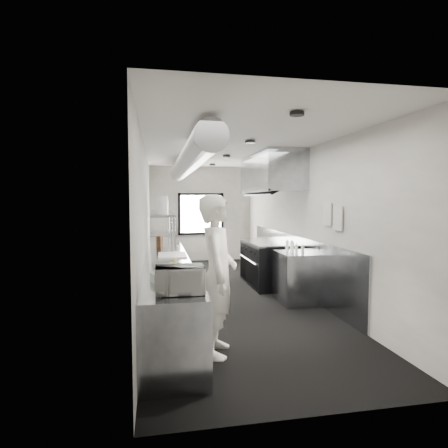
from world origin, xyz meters
name	(u,v)px	position (x,y,z in m)	size (l,w,h in m)	color
floor	(226,295)	(0.00, 0.00, 0.00)	(3.00, 8.00, 0.01)	black
ceiling	(226,148)	(0.00, 0.00, 2.80)	(3.00, 8.00, 0.01)	silver
wall_back	(201,214)	(0.00, 4.00, 1.40)	(3.00, 0.02, 2.80)	beige
wall_front	(318,254)	(0.00, -4.00, 1.40)	(3.00, 0.02, 2.80)	beige
wall_left	(146,224)	(-1.50, 0.00, 1.40)	(0.02, 8.00, 2.80)	beige
wall_right	(301,222)	(1.50, 0.00, 1.40)	(0.02, 8.00, 2.80)	beige
wall_cladding	(293,262)	(1.48, 0.30, 0.55)	(0.03, 5.50, 1.10)	gray
hvac_duct	(187,163)	(-0.70, 0.40, 2.55)	(0.40, 0.40, 6.40)	gray
service_window	(201,214)	(0.00, 3.96, 1.40)	(1.36, 0.05, 1.25)	white
exhaust_hood	(271,173)	(1.10, 0.70, 2.39)	(0.81, 2.20, 0.88)	gray
prep_counter	(166,280)	(-1.15, -0.50, 0.45)	(0.70, 6.00, 0.90)	gray
pass_shelf	(162,214)	(-1.19, 1.00, 1.54)	(0.45, 3.00, 0.68)	gray
range	(267,263)	(1.04, 0.70, 0.47)	(0.88, 1.60, 0.94)	black
bottle_station	(297,277)	(1.15, -0.70, 0.45)	(0.65, 0.80, 0.90)	gray
far_work_table	(163,250)	(-1.15, 3.20, 0.45)	(0.70, 1.20, 0.90)	gray
notice_sheet_a	(327,214)	(1.47, -1.20, 1.60)	(0.02, 0.28, 0.38)	beige
notice_sheet_b	(338,218)	(1.47, -1.55, 1.55)	(0.02, 0.28, 0.38)	beige
line_cook	(218,275)	(-0.60, -2.58, 0.95)	(0.69, 0.46, 1.90)	white
microwave	(180,280)	(-1.08, -3.13, 1.04)	(0.46, 0.35, 0.27)	silver
deli_tub_a	(158,278)	(-1.30, -2.62, 0.95)	(0.13, 0.13, 0.10)	#B1BDAE
deli_tub_b	(156,277)	(-1.32, -2.54, 0.95)	(0.14, 0.14, 0.10)	#B1BDAE
newspaper	(177,266)	(-1.02, -1.63, 0.90)	(0.29, 0.36, 0.01)	white
small_plate	(174,264)	(-1.06, -1.48, 0.91)	(0.16, 0.16, 0.01)	white
pastry	(174,260)	(-1.06, -1.48, 0.96)	(0.08, 0.08, 0.08)	tan
cutting_board	(172,255)	(-1.05, -0.68, 0.91)	(0.46, 0.61, 0.02)	white
knife_block	(160,241)	(-1.25, 0.55, 1.01)	(0.09, 0.19, 0.21)	brown
plate_stack_a	(162,207)	(-1.19, 0.21, 1.69)	(0.21, 0.21, 0.25)	white
plate_stack_b	(161,204)	(-1.20, 0.84, 1.74)	(0.26, 0.26, 0.34)	white
plate_stack_c	(162,204)	(-1.18, 1.10, 1.73)	(0.23, 0.23, 0.32)	white
plate_stack_d	(160,204)	(-1.21, 1.69, 1.74)	(0.22, 0.22, 0.34)	white
squeeze_bottle_a	(303,250)	(1.12, -1.04, 0.98)	(0.05, 0.05, 0.16)	white
squeeze_bottle_b	(296,249)	(1.07, -0.88, 0.98)	(0.05, 0.05, 0.16)	white
squeeze_bottle_c	(292,247)	(1.08, -0.65, 0.99)	(0.06, 0.06, 0.18)	white
squeeze_bottle_d	(292,246)	(1.10, -0.56, 0.99)	(0.06, 0.06, 0.18)	white
squeeze_bottle_e	(287,245)	(1.07, -0.42, 0.99)	(0.06, 0.06, 0.18)	white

